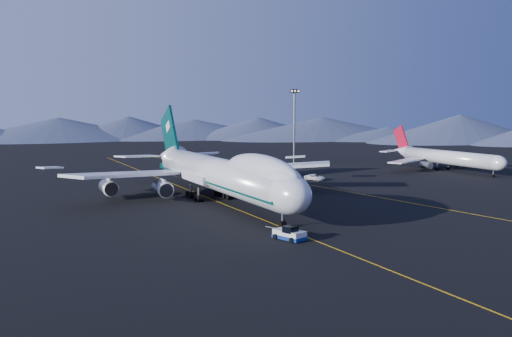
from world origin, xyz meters
name	(u,v)px	position (x,y,z in m)	size (l,w,h in m)	color
ground	(219,202)	(0.00, 0.00, 0.00)	(500.00, 500.00, 0.00)	black
taxiway_line_main	(219,202)	(0.00, 0.00, 0.01)	(0.25, 220.00, 0.01)	#D29A0C
taxiway_line_side	(320,187)	(30.00, 10.00, 0.01)	(0.25, 200.00, 0.01)	#D29A0C
boeing_747	(219,173)	(0.00, 0.03, 5.81)	(59.62, 72.43, 19.37)	silver
pushback_tug	(289,235)	(-3.00, -34.11, 0.67)	(3.87, 5.38, 2.12)	silver
second_jet	(444,157)	(81.96, 23.51, 3.93)	(40.38, 45.62, 12.98)	silver
service_van	(315,177)	(35.22, 20.73, 0.78)	(2.58, 5.60, 1.56)	white
floodlight_mast	(294,126)	(50.79, 59.09, 12.46)	(3.04, 2.28, 24.59)	black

